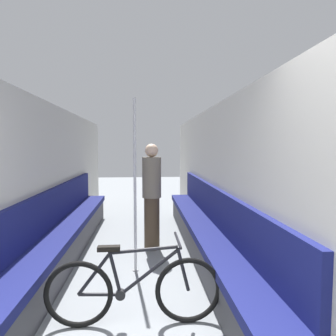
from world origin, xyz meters
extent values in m
cube|color=beige|center=(-1.28, 3.15, 1.14)|extent=(0.10, 9.49, 2.29)
cube|color=beige|center=(1.28, 3.15, 1.14)|extent=(0.10, 9.49, 2.29)
cube|color=#3D3D42|center=(-1.01, 3.17, 0.20)|extent=(0.38, 5.41, 0.40)
cube|color=navy|center=(-1.01, 3.17, 0.45)|extent=(0.44, 5.41, 0.10)
cube|color=navy|center=(-1.20, 3.17, 0.77)|extent=(0.07, 5.41, 0.54)
cube|color=#3D3D42|center=(1.01, 3.17, 0.20)|extent=(0.38, 5.41, 0.40)
cube|color=navy|center=(1.01, 3.17, 0.45)|extent=(0.44, 5.41, 0.10)
cube|color=navy|center=(1.20, 3.17, 0.77)|extent=(0.07, 5.41, 0.54)
torus|color=black|center=(-0.46, 1.52, 0.31)|extent=(0.62, 0.05, 0.62)
torus|color=black|center=(0.54, 1.52, 0.31)|extent=(0.62, 0.05, 0.62)
cylinder|color=black|center=(-0.27, 1.52, 0.30)|extent=(0.38, 0.03, 0.05)
cylinder|color=black|center=(-0.32, 1.52, 0.49)|extent=(0.30, 0.03, 0.38)
cylinder|color=black|center=(-0.14, 1.52, 0.51)|extent=(0.13, 0.03, 0.44)
cylinder|color=black|center=(0.18, 1.52, 0.49)|extent=(0.54, 0.03, 0.43)
cylinder|color=black|center=(0.13, 1.52, 0.70)|extent=(0.63, 0.03, 0.07)
cylinder|color=black|center=(0.49, 1.52, 0.51)|extent=(0.13, 0.03, 0.41)
cylinder|color=black|center=(-0.09, 1.52, 0.29)|extent=(0.09, 0.06, 0.09)
cube|color=black|center=(-0.19, 1.52, 0.73)|extent=(0.20, 0.07, 0.04)
cylinder|color=black|center=(0.44, 1.52, 0.79)|extent=(0.02, 0.46, 0.02)
cylinder|color=gray|center=(0.02, 2.73, 0.01)|extent=(0.08, 0.08, 0.01)
cylinder|color=silver|center=(0.02, 2.73, 1.13)|extent=(0.04, 0.04, 2.27)
cylinder|color=#473828|center=(0.26, 3.57, 0.42)|extent=(0.25, 0.25, 0.84)
cylinder|color=#756B5B|center=(0.26, 3.57, 1.16)|extent=(0.30, 0.30, 0.64)
sphere|color=beige|center=(0.26, 3.57, 1.58)|extent=(0.21, 0.21, 0.21)
camera|label=1|loc=(0.14, -1.15, 1.64)|focal=32.00mm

